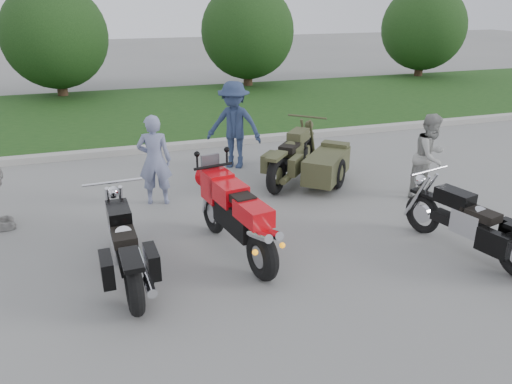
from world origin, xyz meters
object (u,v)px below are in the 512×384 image
object	(u,v)px
cruiser_sidecar	(311,163)
person_stripe	(155,160)
cruiser_right	(475,227)
person_grey	(430,156)
person_denim	(234,125)
cruiser_left	(126,250)
sportbike_red	(237,215)

from	to	relation	value
cruiser_sidecar	person_stripe	size ratio (longest dim) A/B	1.37
cruiser_right	person_grey	size ratio (longest dim) A/B	1.45
cruiser_right	person_denim	world-z (taller)	person_denim
cruiser_left	person_grey	distance (m)	5.74
cruiser_left	person_denim	bearing A→B (deg)	54.68
person_denim	cruiser_sidecar	bearing A→B (deg)	-19.04
cruiser_left	cruiser_sidecar	world-z (taller)	cruiser_sidecar
cruiser_right	person_grey	bearing A→B (deg)	56.03
cruiser_right	person_grey	world-z (taller)	person_grey
person_grey	person_denim	bearing A→B (deg)	113.53
sportbike_red	cruiser_right	size ratio (longest dim) A/B	1.00
sportbike_red	person_denim	world-z (taller)	person_denim
cruiser_left	cruiser_sidecar	bearing A→B (deg)	31.84
cruiser_right	cruiser_sidecar	xyz separation A→B (m)	(-1.00, 3.45, -0.01)
cruiser_left	person_denim	world-z (taller)	person_denim
cruiser_right	person_stripe	bearing A→B (deg)	125.68
sportbike_red	cruiser_right	distance (m)	3.40
cruiser_right	person_grey	distance (m)	2.33
person_stripe	person_denim	distance (m)	2.44
cruiser_sidecar	person_denim	distance (m)	1.96
cruiser_left	person_denim	distance (m)	4.90
sportbike_red	cruiser_right	bearing A→B (deg)	-28.67
sportbike_red	person_denim	size ratio (longest dim) A/B	1.21
cruiser_right	person_stripe	xyz separation A→B (m)	(-4.05, 3.42, 0.36)
cruiser_sidecar	person_stripe	xyz separation A→B (m)	(-3.05, -0.02, 0.37)
sportbike_red	person_grey	xyz separation A→B (m)	(4.00, 1.08, 0.15)
sportbike_red	cruiser_right	world-z (taller)	sportbike_red
sportbike_red	person_denim	distance (m)	4.02
person_grey	cruiser_right	bearing A→B (deg)	-132.82
cruiser_left	cruiser_sidecar	distance (m)	4.60
person_stripe	person_grey	distance (m)	4.99
person_stripe	person_grey	size ratio (longest dim) A/B	1.04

